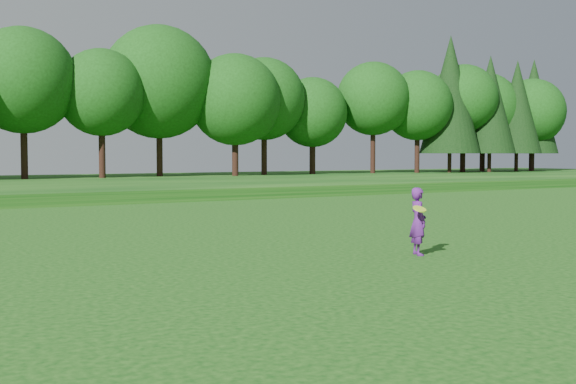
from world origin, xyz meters
TOP-DOWN VIEW (x-y plane):
  - ground at (0.00, 0.00)m, footprint 140.00×140.00m
  - berm at (0.00, 34.00)m, footprint 130.00×30.00m
  - walking_path at (0.00, 20.00)m, footprint 130.00×1.60m
  - woman at (2.53, -0.73)m, footprint 0.70×0.82m

SIDE VIEW (x-z plane):
  - ground at x=0.00m, z-range 0.00..0.00m
  - walking_path at x=0.00m, z-range 0.00..0.04m
  - berm at x=0.00m, z-range 0.00..0.60m
  - woman at x=2.53m, z-range 0.00..1.56m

